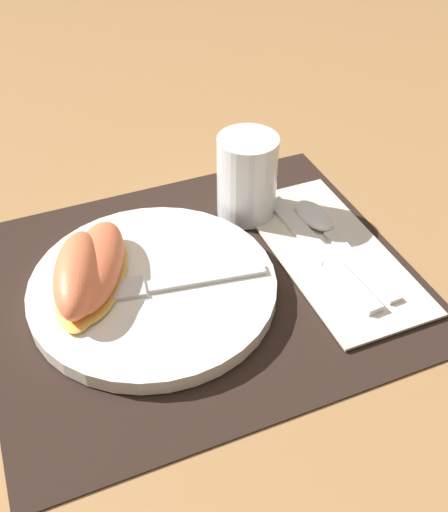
# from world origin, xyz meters

# --- Properties ---
(ground_plane) EXTENTS (3.00, 3.00, 0.00)m
(ground_plane) POSITION_xyz_m (0.00, 0.00, 0.00)
(ground_plane) COLOR #A37547
(placemat) EXTENTS (0.42, 0.36, 0.00)m
(placemat) POSITION_xyz_m (0.00, 0.00, 0.00)
(placemat) COLOR black
(placemat) RESTS_ON ground_plane
(plate) EXTENTS (0.24, 0.24, 0.02)m
(plate) POSITION_xyz_m (-0.05, 0.00, 0.01)
(plate) COLOR white
(plate) RESTS_ON placemat
(juice_glass) EXTENTS (0.07, 0.07, 0.10)m
(juice_glass) POSITION_xyz_m (0.09, 0.09, 0.05)
(juice_glass) COLOR silver
(juice_glass) RESTS_ON placemat
(napkin) EXTENTS (0.11, 0.25, 0.00)m
(napkin) POSITION_xyz_m (0.14, -0.01, 0.01)
(napkin) COLOR silver
(napkin) RESTS_ON placemat
(knife) EXTENTS (0.03, 0.20, 0.01)m
(knife) POSITION_xyz_m (0.13, -0.02, 0.01)
(knife) COLOR silver
(knife) RESTS_ON napkin
(spoon) EXTENTS (0.04, 0.18, 0.01)m
(spoon) POSITION_xyz_m (0.15, 0.02, 0.01)
(spoon) COLOR silver
(spoon) RESTS_ON napkin
(fork) EXTENTS (0.19, 0.05, 0.00)m
(fork) POSITION_xyz_m (-0.05, -0.01, 0.02)
(fork) COLOR silver
(fork) RESTS_ON plate
(citrus_wedge_0) EXTENTS (0.11, 0.15, 0.03)m
(citrus_wedge_0) POSITION_xyz_m (-0.10, 0.03, 0.03)
(citrus_wedge_0) COLOR #F7C656
(citrus_wedge_0) RESTS_ON plate
(citrus_wedge_1) EXTENTS (0.08, 0.13, 0.04)m
(citrus_wedge_1) POSITION_xyz_m (-0.12, 0.02, 0.04)
(citrus_wedge_1) COLOR #F7C656
(citrus_wedge_1) RESTS_ON plate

